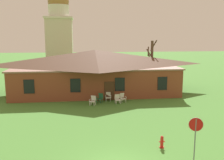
{
  "coord_description": "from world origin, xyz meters",
  "views": [
    {
      "loc": [
        -1.78,
        -12.01,
        7.0
      ],
      "look_at": [
        0.82,
        8.94,
        3.31
      ],
      "focal_mm": 40.29,
      "sensor_mm": 36.0,
      "label": 1
    }
  ],
  "objects_px": {
    "lawn_chair_left_end": "(108,96)",
    "lawn_chair_right_end": "(123,97)",
    "lawn_chair_near_door": "(100,98)",
    "lawn_chair_by_porch": "(93,100)",
    "fire_hydrant": "(162,142)",
    "stop_sign": "(196,130)",
    "lawn_chair_middle": "(117,99)"
  },
  "relations": [
    {
      "from": "lawn_chair_near_door",
      "to": "fire_hydrant",
      "type": "xyz_separation_m",
      "value": [
        3.03,
        -11.67,
        -0.12
      ]
    },
    {
      "from": "lawn_chair_by_porch",
      "to": "lawn_chair_near_door",
      "type": "height_order",
      "value": "same"
    },
    {
      "from": "lawn_chair_by_porch",
      "to": "fire_hydrant",
      "type": "relative_size",
      "value": 1.21
    },
    {
      "from": "lawn_chair_by_porch",
      "to": "lawn_chair_middle",
      "type": "distance_m",
      "value": 2.61
    },
    {
      "from": "lawn_chair_left_end",
      "to": "lawn_chair_right_end",
      "type": "xyz_separation_m",
      "value": [
        1.47,
        -0.66,
        0.0
      ]
    },
    {
      "from": "stop_sign",
      "to": "lawn_chair_near_door",
      "type": "height_order",
      "value": "stop_sign"
    },
    {
      "from": "lawn_chair_near_door",
      "to": "lawn_chair_left_end",
      "type": "relative_size",
      "value": 1.0
    },
    {
      "from": "stop_sign",
      "to": "lawn_chair_by_porch",
      "type": "relative_size",
      "value": 2.67
    },
    {
      "from": "lawn_chair_near_door",
      "to": "lawn_chair_middle",
      "type": "height_order",
      "value": "same"
    },
    {
      "from": "lawn_chair_by_porch",
      "to": "lawn_chair_middle",
      "type": "bearing_deg",
      "value": 6.15
    },
    {
      "from": "fire_hydrant",
      "to": "lawn_chair_near_door",
      "type": "bearing_deg",
      "value": 104.54
    },
    {
      "from": "lawn_chair_middle",
      "to": "fire_hydrant",
      "type": "distance_m",
      "value": 11.03
    },
    {
      "from": "lawn_chair_right_end",
      "to": "fire_hydrant",
      "type": "distance_m",
      "value": 11.48
    },
    {
      "from": "lawn_chair_near_door",
      "to": "stop_sign",
      "type": "bearing_deg",
      "value": -72.33
    },
    {
      "from": "lawn_chair_by_porch",
      "to": "lawn_chair_right_end",
      "type": "distance_m",
      "value": 3.31
    },
    {
      "from": "lawn_chair_middle",
      "to": "stop_sign",
      "type": "bearing_deg",
      "value": -78.82
    },
    {
      "from": "lawn_chair_left_end",
      "to": "lawn_chair_middle",
      "type": "distance_m",
      "value": 1.44
    },
    {
      "from": "lawn_chair_left_end",
      "to": "stop_sign",
      "type": "bearing_deg",
      "value": -76.41
    },
    {
      "from": "stop_sign",
      "to": "fire_hydrant",
      "type": "distance_m",
      "value": 2.68
    },
    {
      "from": "lawn_chair_left_end",
      "to": "lawn_chair_middle",
      "type": "relative_size",
      "value": 1.0
    },
    {
      "from": "lawn_chair_near_door",
      "to": "fire_hydrant",
      "type": "relative_size",
      "value": 1.21
    },
    {
      "from": "lawn_chair_left_end",
      "to": "lawn_chair_right_end",
      "type": "height_order",
      "value": "same"
    },
    {
      "from": "lawn_chair_by_porch",
      "to": "lawn_chair_near_door",
      "type": "bearing_deg",
      "value": 50.71
    },
    {
      "from": "lawn_chair_left_end",
      "to": "lawn_chair_right_end",
      "type": "relative_size",
      "value": 1.0
    },
    {
      "from": "stop_sign",
      "to": "lawn_chair_near_door",
      "type": "relative_size",
      "value": 2.67
    },
    {
      "from": "stop_sign",
      "to": "lawn_chair_left_end",
      "type": "relative_size",
      "value": 2.67
    },
    {
      "from": "stop_sign",
      "to": "lawn_chair_middle",
      "type": "relative_size",
      "value": 2.67
    },
    {
      "from": "lawn_chair_right_end",
      "to": "fire_hydrant",
      "type": "relative_size",
      "value": 1.21
    },
    {
      "from": "lawn_chair_by_porch",
      "to": "lawn_chair_right_end",
      "type": "height_order",
      "value": "same"
    },
    {
      "from": "lawn_chair_by_porch",
      "to": "lawn_chair_left_end",
      "type": "height_order",
      "value": "same"
    },
    {
      "from": "stop_sign",
      "to": "lawn_chair_middle",
      "type": "xyz_separation_m",
      "value": [
        -2.53,
        12.81,
        -1.32
      ]
    },
    {
      "from": "lawn_chair_near_door",
      "to": "lawn_chair_right_end",
      "type": "distance_m",
      "value": 2.41
    }
  ]
}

